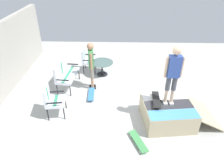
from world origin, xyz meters
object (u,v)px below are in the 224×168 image
skateboard_by_bench (91,94)px  skateboard_spare (138,141)px  patio_chair_by_wall (51,98)px  skateboard_on_ramp (156,100)px  patio_bench (65,72)px  patio_chair_near_house (87,58)px  skate_ramp (168,113)px  patio_table (102,66)px  person_watching (91,63)px  person_skater (173,72)px

skateboard_by_bench → skateboard_spare: same height
patio_chair_by_wall → skateboard_on_ramp: (-0.09, -3.07, 0.08)m
patio_bench → skateboard_spare: 3.72m
patio_chair_by_wall → skateboard_spare: (-1.10, -2.52, -0.53)m
patio_chair_near_house → skateboard_by_bench: patio_chair_near_house is taller
skateboard_by_bench → skateboard_on_ramp: size_ratio=1.00×
skate_ramp → patio_table: skate_ramp is taller
person_watching → patio_bench: bearing=86.9°
patio_chair_near_house → skateboard_on_ramp: size_ratio=1.26×
patio_chair_near_house → skate_ramp: bearing=-137.5°
patio_chair_by_wall → person_skater: 3.55m
skate_ramp → person_watching: (1.75, 2.42, 0.72)m
skate_ramp → skateboard_spare: 1.32m
patio_chair_near_house → skateboard_by_bench: size_ratio=1.26×
patio_chair_by_wall → person_watching: (1.56, -1.03, 0.41)m
patio_chair_by_wall → patio_bench: bearing=-1.0°
patio_chair_near_house → patio_table: 0.74m
skate_ramp → patio_chair_near_house: size_ratio=2.27×
patio_chair_by_wall → skateboard_on_ramp: 3.07m
person_watching → person_skater: (-1.68, -2.38, 0.59)m
patio_chair_near_house → person_skater: size_ratio=0.59×
skateboard_spare → patio_table: bearing=18.1°
patio_bench → skateboard_spare: size_ratio=1.59×
skate_ramp → patio_chair_near_house: patio_chair_near_house is taller
patio_chair_by_wall → skateboard_by_bench: bearing=-46.1°
person_watching → skateboard_by_bench: 1.09m
skate_ramp → person_skater: size_ratio=1.34×
skate_ramp → person_watching: bearing=54.1°
patio_table → skateboard_by_bench: (-1.56, 0.28, -0.32)m
patio_chair_near_house → patio_table: (-0.28, -0.65, -0.21)m
patio_bench → skateboard_by_bench: 1.30m
person_skater → skateboard_spare: person_skater is taller
patio_chair_near_house → skateboard_on_ramp: bearing=-140.7°
patio_chair_by_wall → patio_table: size_ratio=1.13×
skate_ramp → person_skater: (0.07, 0.04, 1.32)m
skate_ramp → person_watching: size_ratio=1.32×
patio_bench → patio_chair_near_house: (1.23, -0.63, -0.00)m
patio_bench → person_watching: person_watching is taller
patio_table → person_watching: 1.22m
patio_chair_by_wall → skateboard_spare: patio_chair_by_wall is taller
person_watching → skate_ramp: bearing=-125.9°
patio_table → skateboard_on_ramp: skateboard_on_ramp is taller
skateboard_spare → person_watching: bearing=29.2°
patio_chair_near_house → patio_table: patio_chair_near_house is taller
patio_bench → skateboard_spare: (-2.72, -2.49, -0.53)m
person_watching → skateboard_on_ramp: 2.65m
skate_ramp → person_skater: person_skater is taller
patio_chair_near_house → patio_chair_by_wall: same height
patio_bench → person_watching: bearing=-93.1°
patio_chair_near_house → person_watching: 1.40m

